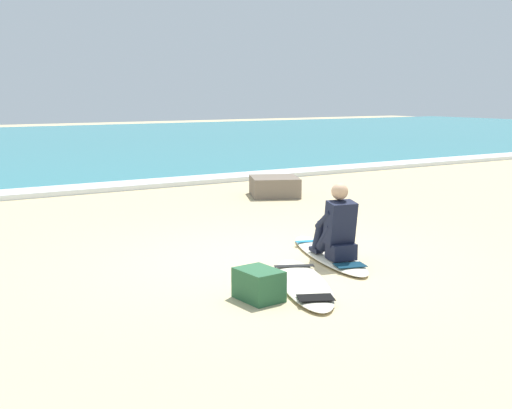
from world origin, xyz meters
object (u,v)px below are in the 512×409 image
object	(u,v)px
surfboard_main	(328,254)
surfer_seated	(337,229)
shoreline_rock	(275,186)
beach_bag	(259,285)
surfboard_spare_near	(303,283)

from	to	relation	value
surfboard_main	surfer_seated	size ratio (longest dim) A/B	2.42
surfboard_main	shoreline_rock	distance (m)	5.10
shoreline_rock	beach_bag	world-z (taller)	shoreline_rock
shoreline_rock	beach_bag	bearing A→B (deg)	-124.61
surfer_seated	shoreline_rock	size ratio (longest dim) A/B	0.95
surfer_seated	shoreline_rock	xyz separation A→B (m)	(2.28, 4.90, -0.23)
surfer_seated	shoreline_rock	world-z (taller)	surfer_seated
surfboard_main	surfboard_spare_near	distance (m)	1.36
surfer_seated	surfboard_spare_near	bearing A→B (deg)	-147.83
surfer_seated	surfboard_spare_near	xyz separation A→B (m)	(-0.94, -0.59, -0.40)
surfboard_main	shoreline_rock	bearing A→B (deg)	64.70
shoreline_rock	beach_bag	distance (m)	6.85
surfer_seated	shoreline_rock	bearing A→B (deg)	65.05
surfboard_spare_near	surfer_seated	bearing A→B (deg)	32.17
surfboard_spare_near	beach_bag	world-z (taller)	beach_bag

